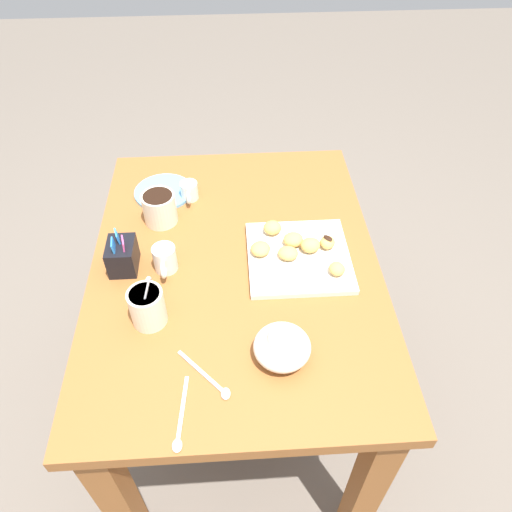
% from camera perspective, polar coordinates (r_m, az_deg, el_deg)
% --- Properties ---
extents(ground_plane, '(8.00, 8.00, 0.00)m').
position_cam_1_polar(ground_plane, '(1.90, -1.60, -16.49)').
color(ground_plane, '#665B51').
extents(dining_table, '(1.02, 0.76, 0.74)m').
position_cam_1_polar(dining_table, '(1.39, -2.09, -4.73)').
color(dining_table, '#935628').
rests_on(dining_table, ground_plane).
extents(pastry_plate_square, '(0.27, 0.27, 0.02)m').
position_cam_1_polar(pastry_plate_square, '(1.29, 5.25, -0.21)').
color(pastry_plate_square, silver).
rests_on(pastry_plate_square, dining_table).
extents(coffee_mug_cream_left, '(0.12, 0.08, 0.15)m').
position_cam_1_polar(coffee_mug_cream_left, '(1.15, -12.42, -5.65)').
color(coffee_mug_cream_left, silver).
rests_on(coffee_mug_cream_left, dining_table).
extents(coffee_mug_cream_right, '(0.13, 0.09, 0.09)m').
position_cam_1_polar(coffee_mug_cream_right, '(1.40, -11.08, 5.69)').
color(coffee_mug_cream_right, silver).
rests_on(coffee_mug_cream_right, dining_table).
extents(cream_pitcher_white, '(0.10, 0.06, 0.07)m').
position_cam_1_polar(cream_pitcher_white, '(1.26, -10.46, -0.24)').
color(cream_pitcher_white, silver).
rests_on(cream_pitcher_white, dining_table).
extents(sugar_caddy, '(0.09, 0.07, 0.11)m').
position_cam_1_polar(sugar_caddy, '(1.29, -15.19, 0.19)').
color(sugar_caddy, black).
rests_on(sugar_caddy, dining_table).
extents(ice_cream_bowl, '(0.13, 0.13, 0.09)m').
position_cam_1_polar(ice_cream_bowl, '(1.07, 3.35, -10.42)').
color(ice_cream_bowl, silver).
rests_on(ice_cream_bowl, dining_table).
extents(chocolate_sauce_pitcher, '(0.09, 0.05, 0.06)m').
position_cam_1_polar(chocolate_sauce_pitcher, '(1.48, -7.67, 7.69)').
color(chocolate_sauce_pitcher, silver).
rests_on(chocolate_sauce_pitcher, dining_table).
extents(saucer_sky_left, '(0.18, 0.18, 0.01)m').
position_cam_1_polar(saucer_sky_left, '(1.53, -10.64, 7.42)').
color(saucer_sky_left, '#66A8DB').
rests_on(saucer_sky_left, dining_table).
extents(loose_spoon_near_saucer, '(0.16, 0.03, 0.01)m').
position_cam_1_polar(loose_spoon_near_saucer, '(1.04, -8.58, -18.70)').
color(loose_spoon_near_saucer, silver).
rests_on(loose_spoon_near_saucer, dining_table).
extents(loose_spoon_by_plate, '(0.13, 0.12, 0.01)m').
position_cam_1_polar(loose_spoon_by_plate, '(1.07, -5.17, -14.25)').
color(loose_spoon_by_plate, silver).
rests_on(loose_spoon_by_plate, dining_table).
extents(beignet_0, '(0.06, 0.06, 0.04)m').
position_cam_1_polar(beignet_0, '(1.29, 6.61, 1.28)').
color(beignet_0, '#DBA351').
rests_on(beignet_0, pastry_plate_square).
extents(beignet_1, '(0.06, 0.06, 0.03)m').
position_cam_1_polar(beignet_1, '(1.27, 3.98, 0.34)').
color(beignet_1, '#DBA351').
rests_on(beignet_1, pastry_plate_square).
extents(beignet_2, '(0.07, 0.07, 0.03)m').
position_cam_1_polar(beignet_2, '(1.30, 4.59, 1.93)').
color(beignet_2, '#DBA351').
rests_on(beignet_2, pastry_plate_square).
extents(beignet_3, '(0.06, 0.06, 0.03)m').
position_cam_1_polar(beignet_3, '(1.31, 8.58, 1.60)').
color(beignet_3, '#DBA351').
rests_on(beignet_3, pastry_plate_square).
extents(chocolate_drizzle_3, '(0.03, 0.03, 0.00)m').
position_cam_1_polar(chocolate_drizzle_3, '(1.30, 8.66, 2.12)').
color(chocolate_drizzle_3, black).
rests_on(chocolate_drizzle_3, beignet_3).
extents(beignet_4, '(0.07, 0.07, 0.03)m').
position_cam_1_polar(beignet_4, '(1.28, 0.72, 0.86)').
color(beignet_4, '#DBA351').
rests_on(beignet_4, pastry_plate_square).
extents(beignet_5, '(0.06, 0.06, 0.03)m').
position_cam_1_polar(beignet_5, '(1.34, 2.14, 3.35)').
color(beignet_5, '#DBA351').
rests_on(beignet_5, pastry_plate_square).
extents(beignet_6, '(0.05, 0.04, 0.03)m').
position_cam_1_polar(beignet_6, '(1.24, 9.69, -1.49)').
color(beignet_6, '#DBA351').
rests_on(beignet_6, pastry_plate_square).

